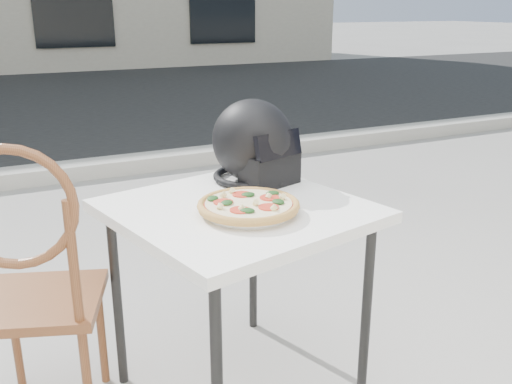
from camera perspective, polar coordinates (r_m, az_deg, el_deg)
name	(u,v)px	position (r m, az deg, el deg)	size (l,w,h in m)	color
street_asphalt	(2,106)	(8.71, -24.10, 7.85)	(30.00, 8.00, 0.00)	black
curb	(28,176)	(4.78, -21.87, 1.50)	(30.00, 0.25, 0.12)	#A19F96
cafe_table_main	(238,224)	(1.87, -1.82, -3.19)	(0.89, 0.89, 0.70)	white
plate	(249,211)	(1.77, -0.75, -1.95)	(0.28, 0.28, 0.02)	white
pizza	(248,205)	(1.76, -0.76, -1.29)	(0.34, 0.34, 0.04)	#BC8B44
helmet	(254,145)	(2.08, -0.17, 4.68)	(0.37, 0.38, 0.30)	black
cafe_chair_main	(31,276)	(1.87, -21.58, -7.86)	(0.48, 0.48, 0.98)	brown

